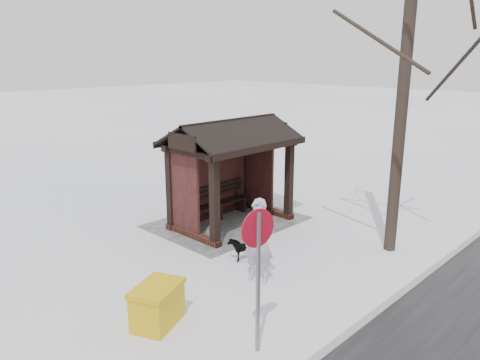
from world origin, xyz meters
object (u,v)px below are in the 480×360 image
dog (242,248)px  grit_bin (157,305)px  pedestrian (259,241)px  road_sign (258,251)px  bus_shelter (228,151)px

dog → grit_bin: grit_bin is taller
pedestrian → dog: pedestrian is taller
road_sign → grit_bin: bearing=-60.2°
bus_shelter → pedestrian: 3.98m
dog → bus_shelter: bearing=151.8°
bus_shelter → road_sign: 6.25m
dog → road_sign: road_sign is taller
pedestrian → road_sign: bearing=-69.9°
grit_bin → road_sign: 2.39m
pedestrian → grit_bin: 2.63m
bus_shelter → road_sign: bearing=50.1°
dog → road_sign: 3.95m
bus_shelter → pedestrian: (2.12, 3.13, -1.23)m
bus_shelter → grit_bin: 5.82m
grit_bin → road_sign: (-0.68, 1.82, 1.39)m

